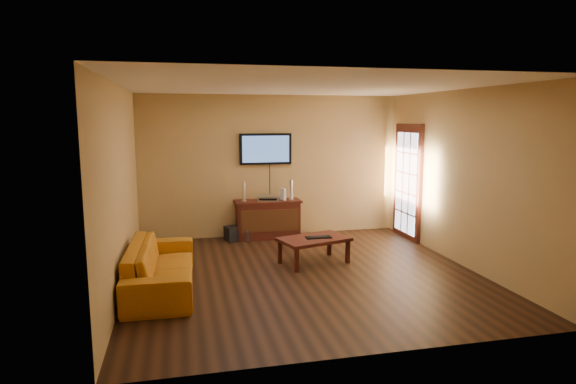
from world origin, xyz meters
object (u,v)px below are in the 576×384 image
object	(u,v)px
sofa	(161,258)
speaker_left	(244,192)
coffee_table	(314,241)
keyboard	(318,237)
speaker_right	(291,190)
av_receiver	(268,198)
subwoofer	(233,234)
bottle	(247,237)
game_console	(283,194)
television	(266,149)
media_console	(268,219)

from	to	relation	value
sofa	speaker_left	world-z (taller)	speaker_left
coffee_table	keyboard	xyz separation A→B (m)	(0.07, -0.02, 0.06)
keyboard	coffee_table	bearing A→B (deg)	163.34
speaker_right	av_receiver	world-z (taller)	speaker_right
coffee_table	subwoofer	size ratio (longest dim) A/B	4.36
bottle	subwoofer	bearing A→B (deg)	146.50
speaker_right	game_console	size ratio (longest dim) A/B	1.71
television	keyboard	bearing A→B (deg)	-76.58
coffee_table	bottle	bearing A→B (deg)	118.90
media_console	sofa	bearing A→B (deg)	-128.35
television	speaker_right	distance (m)	0.93
av_receiver	subwoofer	xyz separation A→B (m)	(-0.68, -0.07, -0.63)
speaker_left	speaker_right	distance (m)	0.91
game_console	subwoofer	size ratio (longest dim) A/B	0.81
speaker_left	media_console	bearing A→B (deg)	-0.27
speaker_left	game_console	distance (m)	0.75
sofa	av_receiver	xyz separation A→B (m)	(1.90, 2.37, 0.35)
sofa	bottle	bearing A→B (deg)	-32.43
av_receiver	subwoofer	world-z (taller)	av_receiver
television	speaker_right	bearing A→B (deg)	-23.08
speaker_left	av_receiver	bearing A→B (deg)	-2.96
television	speaker_left	size ratio (longest dim) A/B	2.73
speaker_left	bottle	xyz separation A→B (m)	(0.02, -0.25, -0.79)
media_console	game_console	xyz separation A→B (m)	(0.29, -0.01, 0.47)
coffee_table	sofa	size ratio (longest dim) A/B	0.56
game_console	bottle	size ratio (longest dim) A/B	0.98
speaker_right	media_console	bearing A→B (deg)	-179.37
game_console	sofa	bearing A→B (deg)	-150.37
speaker_right	bottle	xyz separation A→B (m)	(-0.89, -0.26, -0.79)
speaker_right	sofa	bearing A→B (deg)	-134.38
av_receiver	subwoofer	distance (m)	0.93
media_console	subwoofer	xyz separation A→B (m)	(-0.67, -0.09, -0.23)
av_receiver	keyboard	size ratio (longest dim) A/B	0.95
coffee_table	game_console	bearing A→B (deg)	93.63
sofa	av_receiver	distance (m)	3.06
av_receiver	game_console	bearing A→B (deg)	15.88
coffee_table	av_receiver	world-z (taller)	av_receiver
media_console	av_receiver	xyz separation A→B (m)	(0.01, -0.02, 0.40)
keyboard	av_receiver	bearing A→B (deg)	104.82
media_console	game_console	world-z (taller)	game_console
media_console	coffee_table	distance (m)	1.81
coffee_table	game_console	distance (m)	1.83
television	av_receiver	distance (m)	0.94
television	speaker_left	xyz separation A→B (m)	(-0.45, -0.20, -0.79)
television	subwoofer	size ratio (longest dim) A/B	3.65
coffee_table	av_receiver	distance (m)	1.84
speaker_right	subwoofer	xyz separation A→B (m)	(-1.13, -0.10, -0.76)
sofa	speaker_right	bearing A→B (deg)	-42.49
speaker_right	coffee_table	bearing A→B (deg)	-91.54
subwoofer	media_console	bearing A→B (deg)	-10.31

